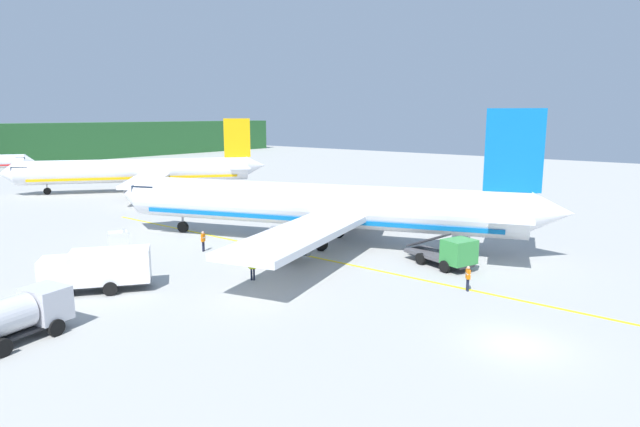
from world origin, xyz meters
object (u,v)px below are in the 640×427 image
Objects in this scene: airliner_distant at (39,148)px; crew_marshaller at (468,276)px; airliner_mid_apron at (140,171)px; crew_loader_left at (253,266)px; cargo_container_far at (256,252)px; airliner_foreground at (321,206)px; service_truck_fuel at (98,268)px; cargo_container_near at (461,231)px; service_truck_catering at (9,318)px; crew_loader_right at (203,239)px; crew_supervisor at (522,227)px; cargo_container_mid at (119,242)px; service_truck_baggage at (449,253)px.

airliner_distant is 147.34m from crew_marshaller.
crew_loader_left is (-20.60, -44.83, -2.08)m from airliner_mid_apron.
cargo_container_far is 1.45× the size of crew_marshaller.
airliner_foreground is 19.88m from service_truck_fuel.
airliner_mid_apron is at bearing 77.78° from airliner_foreground.
airliner_distant reaches higher than cargo_container_near.
airliner_foreground is at bearing -104.39° from airliner_distant.
crew_loader_left is (-3.25, -2.92, 0.12)m from cargo_container_far.
service_truck_catering reaches higher than crew_marshaller.
airliner_foreground is at bearing 15.27° from crew_loader_left.
airliner_foreground reaches higher than airliner_mid_apron.
service_truck_catering is at bearing 172.97° from crew_loader_left.
crew_loader_right is at bearing 144.86° from airliner_foreground.
cargo_container_near is 21.17m from crew_loader_left.
airliner_distant is 15.32× the size of crew_marshaller.
crew_marshaller is 1.02× the size of crew_supervisor.
cargo_container_mid reaches higher than crew_loader_left.
crew_loader_left is (7.99, -6.16, -0.55)m from service_truck_fuel.
service_truck_fuel is 2.74× the size of cargo_container_far.
airliner_distant is at bearing 75.61° from airliner_foreground.
crew_loader_left is (15.14, -1.87, -0.39)m from service_truck_catering.
cargo_container_far is (11.24, -3.23, -0.66)m from service_truck_fuel.
service_truck_fuel is at bearing -126.48° from airliner_mid_apron.
cargo_container_mid is at bearing 118.77° from service_truck_baggage.
crew_loader_left is 9.64m from crew_loader_right.
airliner_foreground is 1.26× the size of airliner_mid_apron.
airliner_distant reaches higher than service_truck_baggage.
cargo_container_far is 25.59m from crew_supervisor.
service_truck_baggage reaches higher than crew_marshaller.
cargo_container_mid is (-21.81, 20.59, -0.02)m from cargo_container_near.
airliner_distant is 11.08× the size of cargo_container_mid.
service_truck_baggage is at bearing -66.01° from crew_loader_right.
airliner_foreground is at bearing 2.77° from service_truck_catering.
airliner_mid_apron is 18.89× the size of crew_marshaller.
airliner_distant is at bearing 82.33° from crew_supervisor.
airliner_foreground is at bearing 88.97° from service_truck_baggage.
crew_loader_right reaches higher than crew_supervisor.
service_truck_fuel reaches higher than crew_marshaller.
service_truck_catering is 2.80× the size of cargo_container_mid.
service_truck_catering is (-26.72, -1.29, -1.99)m from airliner_foreground.
cargo_container_mid is at bearing 96.50° from crew_loader_left.
service_truck_baggage is 0.97× the size of service_truck_catering.
cargo_container_far is at bearing 104.08° from crew_marshaller.
service_truck_fuel is 1.03× the size of service_truck_catering.
airliner_foreground is 23.64× the size of crew_loader_left.
crew_loader_left reaches higher than crew_supervisor.
airliner_foreground is 17.40m from cargo_container_mid.
crew_loader_left is at bearing 162.51° from cargo_container_near.
cargo_container_mid is at bearing 51.70° from service_truck_fuel.
service_truck_catering is at bearing 166.89° from cargo_container_near.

